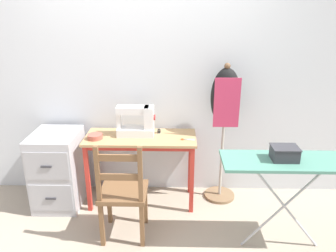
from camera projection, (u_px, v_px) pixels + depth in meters
name	position (u px, v px, depth m)	size (l,w,h in m)	color
ground_plane	(140.00, 213.00, 3.26)	(14.00, 14.00, 0.00)	tan
wall_back	(142.00, 76.00, 3.31)	(10.00, 0.05, 2.55)	silver
sewing_table	(141.00, 147.00, 3.25)	(1.09, 0.46, 0.73)	tan
sewing_machine	(138.00, 122.00, 3.20)	(0.37, 0.17, 0.32)	white
fabric_bowl	(95.00, 136.00, 3.16)	(0.15, 0.15, 0.04)	#B25647
scissors	(186.00, 139.00, 3.14)	(0.14, 0.05, 0.01)	silver
thread_spool_near_machine	(159.00, 131.00, 3.29)	(0.04, 0.04, 0.04)	black
wooden_chair	(123.00, 193.00, 2.79)	(0.40, 0.38, 0.93)	brown
filing_cabinet	(58.00, 169.00, 3.31)	(0.45, 0.54, 0.77)	#B7B7BC
dress_form	(225.00, 107.00, 3.19)	(0.32, 0.32, 1.44)	#846647
ironing_board	(290.00, 165.00, 2.56)	(1.07, 0.37, 0.82)	#518E7A
storage_box	(285.00, 153.00, 2.53)	(0.21, 0.16, 0.11)	#333338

